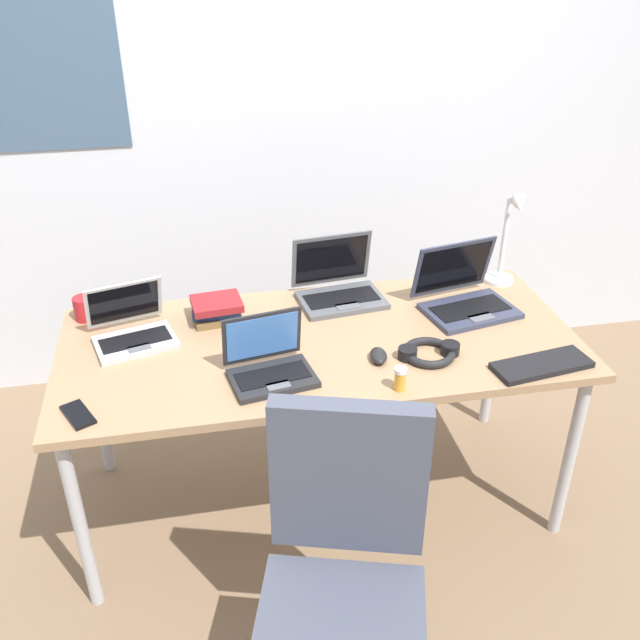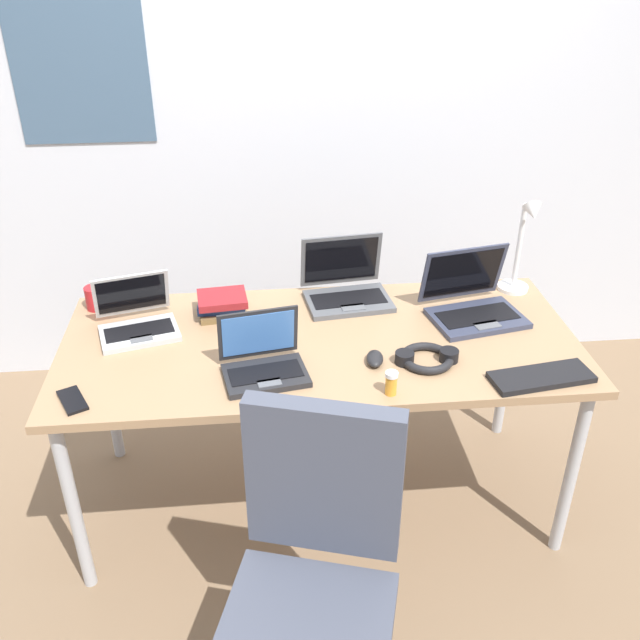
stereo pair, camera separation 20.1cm
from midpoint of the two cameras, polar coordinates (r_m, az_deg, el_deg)
ground_plane at (r=2.90m, az=2.05°, el=-14.22°), size 12.00×12.00×0.00m
wall_back at (r=3.26m, az=-0.14°, el=17.15°), size 6.00×0.13×2.60m
desk at (r=2.48m, az=2.33°, el=-2.80°), size 1.80×0.80×0.74m
desk_lamp at (r=2.80m, az=18.18°, el=5.64°), size 0.12×0.18×0.40m
laptop_far_corner at (r=2.25m, az=-2.09°, el=-3.52°), size 0.30×0.25×0.20m
laptop_front_left at (r=2.66m, az=14.47°, el=1.24°), size 0.38×0.34×0.24m
laptop_back_left at (r=2.69m, az=4.29°, el=2.56°), size 0.34×0.29×0.24m
laptop_front_right at (r=2.54m, az=-12.51°, el=-0.11°), size 0.32×0.31×0.20m
external_keyboard at (r=2.38m, az=19.94°, el=-4.46°), size 0.34×0.17×0.02m
computer_mouse at (r=2.33m, az=6.97°, el=-3.20°), size 0.07×0.10×0.03m
cell_phone at (r=2.24m, az=-17.12°, el=-6.34°), size 0.12×0.15×0.01m
headphones at (r=2.36m, az=11.11°, el=-3.10°), size 0.21×0.18×0.04m
pill_bottle at (r=2.18m, az=8.48°, el=-5.15°), size 0.04×0.04×0.08m
book_stack at (r=2.60m, az=-5.78°, el=1.24°), size 0.19×0.16×0.08m
coffee_mug at (r=2.72m, az=-15.77°, el=1.72°), size 0.11×0.08×0.09m
office_chair at (r=2.04m, az=2.36°, el=-22.97°), size 0.56×0.60×0.97m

